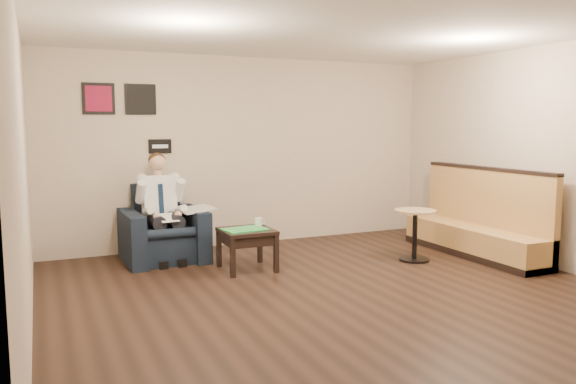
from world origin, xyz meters
name	(u,v)px	position (x,y,z in m)	size (l,w,h in m)	color
ground	(345,297)	(0.00, 0.00, 0.00)	(6.00, 6.00, 0.00)	black
wall_back	(247,152)	(0.00, 3.00, 1.40)	(6.00, 0.02, 2.80)	beige
wall_left	(23,175)	(-3.00, 0.00, 1.40)	(0.02, 6.00, 2.80)	beige
wall_right	(557,157)	(3.00, 0.00, 1.40)	(0.02, 6.00, 2.80)	beige
ceiling	(349,24)	(0.00, 0.00, 2.80)	(6.00, 6.00, 0.02)	white
seating_sign	(160,146)	(-1.30, 2.98, 1.50)	(0.32, 0.02, 0.20)	black
art_print_left	(99,99)	(-2.10, 2.98, 2.15)	(0.42, 0.03, 0.42)	maroon
art_print_right	(140,99)	(-1.55, 2.98, 2.15)	(0.42, 0.03, 0.42)	black
armchair	(163,223)	(-1.40, 2.41, 0.50)	(1.03, 1.03, 1.00)	black
seated_man	(165,211)	(-1.39, 2.28, 0.68)	(0.65, 0.98, 1.37)	silver
lap_papers	(167,218)	(-1.39, 2.17, 0.61)	(0.23, 0.33, 0.01)	white
newspaper	(196,209)	(-0.98, 2.32, 0.68)	(0.43, 0.54, 0.01)	silver
side_table	(247,249)	(-0.55, 1.49, 0.26)	(0.63, 0.63, 0.51)	black
green_folder	(245,229)	(-0.59, 1.47, 0.52)	(0.51, 0.36, 0.01)	green
coffee_mug	(258,222)	(-0.35, 1.63, 0.57)	(0.09, 0.09, 0.11)	white
smartphone	(246,226)	(-0.49, 1.68, 0.52)	(0.16, 0.08, 0.01)	black
banquette	(475,212)	(2.59, 0.95, 0.60)	(0.56, 2.35, 1.20)	#B38545
cafe_table	(415,235)	(1.65, 1.03, 0.34)	(0.55, 0.55, 0.68)	tan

